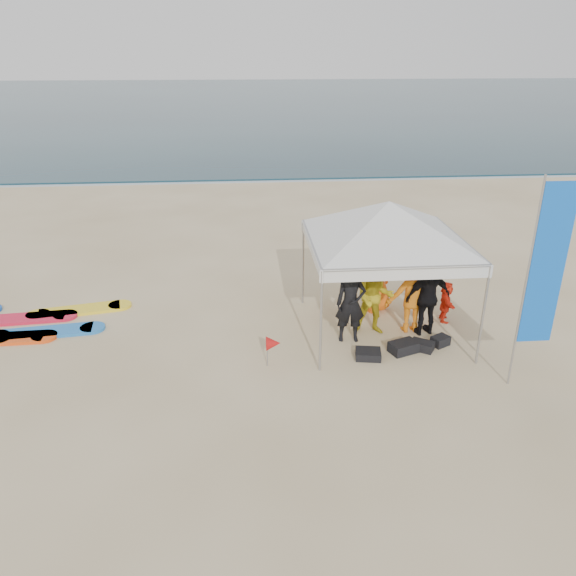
{
  "coord_description": "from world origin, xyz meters",
  "views": [
    {
      "loc": [
        -0.16,
        -7.91,
        5.76
      ],
      "look_at": [
        0.71,
        2.6,
        1.2
      ],
      "focal_mm": 35.0,
      "sensor_mm": 36.0,
      "label": 1
    }
  ],
  "objects_px": {
    "person_orange_a": "(412,293)",
    "person_orange_b": "(378,276)",
    "marker_pennant": "(273,343)",
    "feather_flag": "(545,268)",
    "person_black_a": "(351,303)",
    "canopy_tent": "(389,202)",
    "person_seated": "(446,302)",
    "person_yellow": "(374,297)",
    "person_black_b": "(428,297)"
  },
  "relations": [
    {
      "from": "person_black_a",
      "to": "person_orange_a",
      "type": "distance_m",
      "value": 1.44
    },
    {
      "from": "marker_pennant",
      "to": "feather_flag",
      "type": "bearing_deg",
      "value": -12.17
    },
    {
      "from": "person_black_a",
      "to": "canopy_tent",
      "type": "height_order",
      "value": "canopy_tent"
    },
    {
      "from": "person_seated",
      "to": "person_orange_b",
      "type": "bearing_deg",
      "value": 75.1
    },
    {
      "from": "person_yellow",
      "to": "person_black_b",
      "type": "bearing_deg",
      "value": 3.45
    },
    {
      "from": "person_seated",
      "to": "feather_flag",
      "type": "distance_m",
      "value": 3.26
    },
    {
      "from": "feather_flag",
      "to": "marker_pennant",
      "type": "distance_m",
      "value": 5.03
    },
    {
      "from": "person_orange_a",
      "to": "feather_flag",
      "type": "distance_m",
      "value": 3.07
    },
    {
      "from": "person_yellow",
      "to": "person_orange_b",
      "type": "distance_m",
      "value": 1.18
    },
    {
      "from": "person_orange_a",
      "to": "feather_flag",
      "type": "height_order",
      "value": "feather_flag"
    },
    {
      "from": "person_black_a",
      "to": "feather_flag",
      "type": "height_order",
      "value": "feather_flag"
    },
    {
      "from": "canopy_tent",
      "to": "person_seated",
      "type": "bearing_deg",
      "value": 12.13
    },
    {
      "from": "marker_pennant",
      "to": "person_seated",
      "type": "bearing_deg",
      "value": 22.51
    },
    {
      "from": "person_orange_a",
      "to": "person_black_a",
      "type": "bearing_deg",
      "value": 11.07
    },
    {
      "from": "canopy_tent",
      "to": "marker_pennant",
      "type": "relative_size",
      "value": 6.89
    },
    {
      "from": "person_black_a",
      "to": "canopy_tent",
      "type": "xyz_separation_m",
      "value": [
        0.77,
        0.38,
        2.04
      ]
    },
    {
      "from": "person_orange_b",
      "to": "feather_flag",
      "type": "relative_size",
      "value": 0.45
    },
    {
      "from": "person_black_a",
      "to": "person_yellow",
      "type": "relative_size",
      "value": 1.0
    },
    {
      "from": "person_black_b",
      "to": "person_black_a",
      "type": "bearing_deg",
      "value": -5.51
    },
    {
      "from": "person_orange_b",
      "to": "canopy_tent",
      "type": "bearing_deg",
      "value": 54.09
    },
    {
      "from": "person_black_a",
      "to": "person_orange_b",
      "type": "relative_size",
      "value": 0.98
    },
    {
      "from": "person_orange_a",
      "to": "canopy_tent",
      "type": "relative_size",
      "value": 0.4
    },
    {
      "from": "person_black_a",
      "to": "marker_pennant",
      "type": "height_order",
      "value": "person_black_a"
    },
    {
      "from": "person_black_a",
      "to": "person_yellow",
      "type": "height_order",
      "value": "person_yellow"
    },
    {
      "from": "person_black_a",
      "to": "person_seated",
      "type": "height_order",
      "value": "person_black_a"
    },
    {
      "from": "person_yellow",
      "to": "canopy_tent",
      "type": "distance_m",
      "value": 2.05
    },
    {
      "from": "person_orange_a",
      "to": "person_seated",
      "type": "height_order",
      "value": "person_orange_a"
    },
    {
      "from": "person_yellow",
      "to": "feather_flag",
      "type": "distance_m",
      "value": 3.54
    },
    {
      "from": "person_yellow",
      "to": "canopy_tent",
      "type": "bearing_deg",
      "value": 36.2
    },
    {
      "from": "person_yellow",
      "to": "marker_pennant",
      "type": "bearing_deg",
      "value": -142.11
    },
    {
      "from": "feather_flag",
      "to": "marker_pennant",
      "type": "xyz_separation_m",
      "value": [
        -4.59,
        0.99,
        -1.8
      ]
    },
    {
      "from": "person_orange_a",
      "to": "feather_flag",
      "type": "xyz_separation_m",
      "value": [
        1.53,
        -2.26,
        1.41
      ]
    },
    {
      "from": "person_black_a",
      "to": "person_black_b",
      "type": "xyz_separation_m",
      "value": [
        1.69,
        0.16,
        0.01
      ]
    },
    {
      "from": "person_yellow",
      "to": "feather_flag",
      "type": "height_order",
      "value": "feather_flag"
    },
    {
      "from": "person_black_a",
      "to": "person_orange_a",
      "type": "xyz_separation_m",
      "value": [
        1.4,
        0.34,
        0.03
      ]
    },
    {
      "from": "person_yellow",
      "to": "person_seated",
      "type": "height_order",
      "value": "person_yellow"
    },
    {
      "from": "person_yellow",
      "to": "person_seated",
      "type": "relative_size",
      "value": 1.8
    },
    {
      "from": "person_orange_b",
      "to": "person_orange_a",
      "type": "bearing_deg",
      "value": 86.33
    },
    {
      "from": "person_yellow",
      "to": "person_orange_a",
      "type": "xyz_separation_m",
      "value": [
        0.84,
        0.06,
        0.03
      ]
    },
    {
      "from": "canopy_tent",
      "to": "marker_pennant",
      "type": "distance_m",
      "value": 3.66
    },
    {
      "from": "marker_pennant",
      "to": "person_yellow",
      "type": "bearing_deg",
      "value": 28.56
    },
    {
      "from": "person_orange_a",
      "to": "person_orange_b",
      "type": "bearing_deg",
      "value": -67.43
    },
    {
      "from": "person_orange_a",
      "to": "person_orange_b",
      "type": "relative_size",
      "value": 1.02
    },
    {
      "from": "person_black_a",
      "to": "person_orange_b",
      "type": "height_order",
      "value": "person_orange_b"
    },
    {
      "from": "person_black_a",
      "to": "person_yellow",
      "type": "bearing_deg",
      "value": 29.52
    },
    {
      "from": "person_seated",
      "to": "canopy_tent",
      "type": "relative_size",
      "value": 0.22
    },
    {
      "from": "person_orange_a",
      "to": "marker_pennant",
      "type": "distance_m",
      "value": 3.34
    },
    {
      "from": "canopy_tent",
      "to": "feather_flag",
      "type": "bearing_deg",
      "value": -46.97
    },
    {
      "from": "person_orange_a",
      "to": "person_orange_b",
      "type": "xyz_separation_m",
      "value": [
        -0.5,
        1.07,
        -0.02
      ]
    },
    {
      "from": "person_black_b",
      "to": "marker_pennant",
      "type": "xyz_separation_m",
      "value": [
        -3.36,
        -1.1,
        -0.37
      ]
    }
  ]
}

